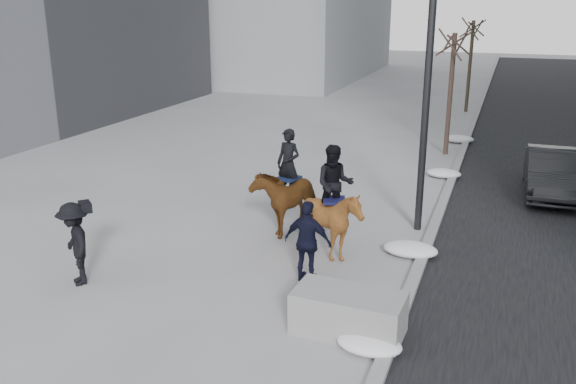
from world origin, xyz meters
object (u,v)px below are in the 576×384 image
(planter, at_px, (349,313))
(car_near, at_px, (551,173))
(mounted_left, at_px, (287,193))
(mounted_right, at_px, (332,214))

(planter, height_order, car_near, car_near)
(car_near, relative_size, mounted_left, 1.59)
(planter, distance_m, car_near, 10.56)
(car_near, bearing_deg, planter, -111.34)
(mounted_right, bearing_deg, planter, -68.78)
(planter, relative_size, mounted_left, 0.75)
(car_near, xyz_separation_m, mounted_right, (-4.89, -6.82, 0.37))
(mounted_left, bearing_deg, planter, -57.78)
(planter, bearing_deg, car_near, 69.53)
(planter, xyz_separation_m, mounted_right, (-1.19, 3.07, 0.66))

